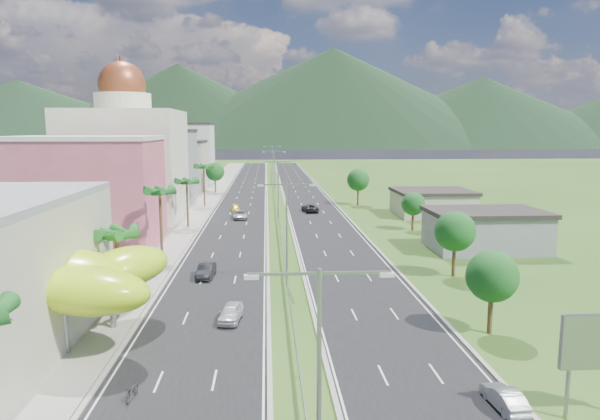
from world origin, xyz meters
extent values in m
plane|color=#2D5119|center=(0.00, 0.00, 0.00)|extent=(500.00, 500.00, 0.00)
cube|color=black|center=(-7.50, 90.00, 0.02)|extent=(11.00, 260.00, 0.04)
cube|color=black|center=(7.50, 90.00, 0.02)|extent=(11.00, 260.00, 0.04)
cube|color=gray|center=(-17.00, 90.00, 0.06)|extent=(7.00, 260.00, 0.12)
cube|color=gray|center=(0.00, 72.00, 0.62)|extent=(0.08, 216.00, 0.28)
cube|color=gray|center=(0.00, 174.00, 0.35)|extent=(0.10, 0.12, 0.70)
cylinder|color=gray|center=(0.00, -25.00, 5.50)|extent=(0.20, 0.20, 11.00)
cube|color=gray|center=(-1.44, -25.00, 10.80)|extent=(2.88, 0.12, 0.12)
cube|color=gray|center=(1.44, -25.00, 10.80)|extent=(2.88, 0.12, 0.12)
cube|color=silver|center=(-2.72, -25.00, 10.70)|extent=(0.60, 0.25, 0.18)
cube|color=silver|center=(2.72, -25.00, 10.70)|extent=(0.60, 0.25, 0.18)
cylinder|color=gray|center=(0.00, 10.00, 5.50)|extent=(0.20, 0.20, 11.00)
cube|color=gray|center=(-1.44, 10.00, 10.80)|extent=(2.88, 0.12, 0.12)
cube|color=gray|center=(1.44, 10.00, 10.80)|extent=(2.88, 0.12, 0.12)
cube|color=silver|center=(-2.72, 10.00, 10.70)|extent=(0.60, 0.25, 0.18)
cube|color=silver|center=(2.72, 10.00, 10.70)|extent=(0.60, 0.25, 0.18)
cylinder|color=gray|center=(0.00, 50.00, 5.50)|extent=(0.20, 0.20, 11.00)
cube|color=gray|center=(-1.44, 50.00, 10.80)|extent=(2.88, 0.12, 0.12)
cube|color=gray|center=(1.44, 50.00, 10.80)|extent=(2.88, 0.12, 0.12)
cube|color=silver|center=(-2.72, 50.00, 10.70)|extent=(0.60, 0.25, 0.18)
cube|color=silver|center=(2.72, 50.00, 10.70)|extent=(0.60, 0.25, 0.18)
cylinder|color=gray|center=(0.00, 95.00, 5.50)|extent=(0.20, 0.20, 11.00)
cube|color=gray|center=(-1.44, 95.00, 10.80)|extent=(2.88, 0.12, 0.12)
cube|color=gray|center=(1.44, 95.00, 10.80)|extent=(2.88, 0.12, 0.12)
cube|color=silver|center=(-2.72, 95.00, 10.70)|extent=(0.60, 0.25, 0.18)
cube|color=silver|center=(2.72, 95.00, 10.70)|extent=(0.60, 0.25, 0.18)
cylinder|color=gray|center=(0.00, 140.00, 5.50)|extent=(0.20, 0.20, 11.00)
cube|color=gray|center=(-1.44, 140.00, 10.80)|extent=(2.88, 0.12, 0.12)
cube|color=gray|center=(1.44, 140.00, 10.80)|extent=(2.88, 0.12, 0.12)
cube|color=silver|center=(-2.72, 140.00, 10.70)|extent=(0.60, 0.25, 0.18)
cube|color=silver|center=(2.72, 140.00, 10.70)|extent=(0.60, 0.25, 0.18)
cylinder|color=gray|center=(-24.00, -2.00, 2.00)|extent=(0.50, 0.50, 4.00)
cylinder|color=gray|center=(-17.00, -7.00, 2.00)|extent=(0.50, 0.50, 4.00)
cylinder|color=gray|center=(-15.00, -2.00, 2.00)|extent=(0.50, 0.50, 4.00)
cube|color=#C35065|center=(-28.00, 32.00, 7.50)|extent=(20.00, 15.00, 15.00)
cube|color=beige|center=(-28.00, 55.00, 10.00)|extent=(20.00, 20.00, 20.00)
cylinder|color=beige|center=(-28.00, 55.00, 21.50)|extent=(10.00, 10.00, 3.00)
sphere|color=brown|center=(-28.00, 55.00, 24.50)|extent=(8.40, 8.40, 8.40)
cube|color=gray|center=(-27.00, 80.00, 8.00)|extent=(16.00, 15.00, 16.00)
cube|color=#AEA68F|center=(-27.00, 102.00, 6.50)|extent=(16.00, 15.00, 13.00)
cube|color=silver|center=(-27.00, 125.00, 9.00)|extent=(16.00, 15.00, 18.00)
cylinder|color=gray|center=(15.00, -18.00, 1.60)|extent=(0.24, 0.24, 3.20)
cube|color=gray|center=(28.00, 25.00, 2.50)|extent=(15.00, 10.00, 5.00)
cube|color=#AEA68F|center=(30.00, 55.00, 2.20)|extent=(14.00, 12.00, 4.40)
cylinder|color=#47301C|center=(-15.50, 2.00, 3.75)|extent=(0.36, 0.36, 7.50)
cylinder|color=#47301C|center=(-15.50, 22.00, 4.50)|extent=(0.36, 0.36, 9.00)
cylinder|color=#47301C|center=(-15.50, 45.00, 4.00)|extent=(0.36, 0.36, 8.00)
cylinder|color=#47301C|center=(-15.50, 70.00, 4.40)|extent=(0.36, 0.36, 8.80)
cylinder|color=#47301C|center=(-15.50, 95.00, 2.45)|extent=(0.40, 0.40, 4.90)
sphere|color=#1C5A1F|center=(-15.50, 95.00, 5.60)|extent=(4.90, 4.90, 4.90)
cylinder|color=#47301C|center=(16.00, -5.00, 2.10)|extent=(0.40, 0.40, 4.20)
sphere|color=#1C5A1F|center=(16.00, -5.00, 4.80)|extent=(4.20, 4.20, 4.20)
cylinder|color=#47301C|center=(19.00, 12.00, 2.27)|extent=(0.40, 0.40, 4.55)
sphere|color=#1C5A1F|center=(19.00, 12.00, 5.20)|extent=(4.55, 4.55, 4.55)
cylinder|color=#47301C|center=(22.00, 40.00, 1.92)|extent=(0.40, 0.40, 3.85)
sphere|color=#1C5A1F|center=(22.00, 40.00, 4.40)|extent=(3.85, 3.85, 3.85)
cylinder|color=#47301C|center=(18.00, 70.00, 2.45)|extent=(0.40, 0.40, 4.90)
sphere|color=#1C5A1F|center=(18.00, 70.00, 5.60)|extent=(4.90, 4.90, 4.90)
imported|color=silver|center=(-5.29, -0.86, 0.77)|extent=(2.30, 4.48, 1.46)
imported|color=black|center=(-8.98, 13.23, 0.82)|extent=(1.96, 4.81, 1.55)
imported|color=#999CA0|center=(-7.10, 52.94, 0.81)|extent=(3.02, 5.71, 1.53)
imported|color=gold|center=(-8.30, 61.86, 0.66)|extent=(2.10, 4.41, 1.24)
imported|color=#999CA0|center=(11.94, -16.72, 0.68)|extent=(1.64, 4.00, 1.29)
imported|color=black|center=(6.61, 60.62, 0.81)|extent=(3.41, 5.85, 1.53)
imported|color=black|center=(-10.50, -14.17, 0.63)|extent=(0.83, 1.90, 1.18)
camera|label=1|loc=(-2.09, -45.66, 16.50)|focal=32.00mm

